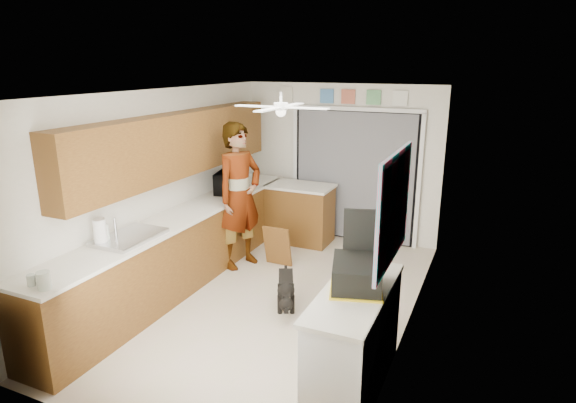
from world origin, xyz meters
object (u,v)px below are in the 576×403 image
(soap_bottle, at_px, (104,230))
(cup, at_px, (43,278))
(paper_towel_roll, at_px, (100,233))
(man, at_px, (240,196))
(dog, at_px, (286,289))
(microwave, at_px, (232,182))
(suitcase, at_px, (357,274))

(soap_bottle, height_order, cup, soap_bottle)
(paper_towel_roll, relative_size, man, 0.14)
(cup, xyz_separation_m, dog, (1.42, 2.05, -0.75))
(man, bearing_deg, dog, -110.87)
(dog, bearing_deg, soap_bottle, -171.41)
(cup, bearing_deg, microwave, 90.71)
(soap_bottle, relative_size, cup, 2.55)
(soap_bottle, height_order, dog, soap_bottle)
(cup, distance_m, man, 2.97)
(soap_bottle, relative_size, paper_towel_roll, 0.99)
(soap_bottle, bearing_deg, dog, 33.11)
(paper_towel_roll, bearing_deg, cup, -76.98)
(microwave, height_order, soap_bottle, microwave)
(microwave, relative_size, man, 0.28)
(microwave, distance_m, man, 0.54)
(soap_bottle, relative_size, dog, 0.49)
(soap_bottle, height_order, suitcase, soap_bottle)
(paper_towel_roll, relative_size, suitcase, 0.54)
(paper_towel_roll, bearing_deg, soap_bottle, 102.56)
(suitcase, bearing_deg, dog, 122.21)
(paper_towel_roll, xyz_separation_m, dog, (1.63, 1.15, -0.86))
(cup, xyz_separation_m, man, (0.32, 2.95, 0.04))
(soap_bottle, bearing_deg, suitcase, 1.67)
(man, bearing_deg, soap_bottle, -177.14)
(cup, distance_m, suitcase, 2.75)
(paper_towel_roll, height_order, man, man)
(microwave, xyz_separation_m, soap_bottle, (-0.18, -2.37, -0.02))
(microwave, distance_m, dog, 2.14)
(suitcase, bearing_deg, microwave, 122.39)
(soap_bottle, distance_m, paper_towel_roll, 0.08)
(paper_towel_roll, bearing_deg, man, 75.61)
(paper_towel_roll, bearing_deg, dog, 35.20)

